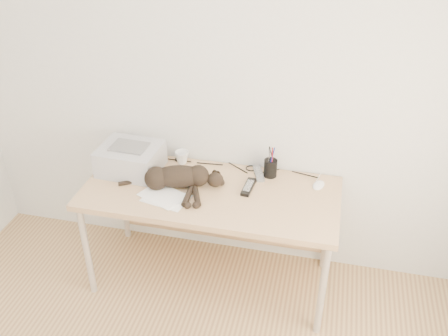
% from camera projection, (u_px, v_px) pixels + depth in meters
% --- Properties ---
extents(wall_back, '(3.50, 0.00, 3.50)m').
position_uv_depth(wall_back, '(223.00, 85.00, 3.11)').
color(wall_back, silver).
rests_on(wall_back, floor).
extents(desk, '(1.60, 0.70, 0.74)m').
position_uv_depth(desk, '(214.00, 200.00, 3.25)').
color(desk, tan).
rests_on(desk, floor).
extents(printer, '(0.40, 0.35, 0.18)m').
position_uv_depth(printer, '(131.00, 158.00, 3.27)').
color(printer, '#B7B7BC').
rests_on(printer, desk).
extents(papers, '(0.34, 0.28, 0.01)m').
position_uv_depth(papers, '(165.00, 197.00, 3.05)').
color(papers, white).
rests_on(papers, desk).
extents(cat, '(0.68, 0.33, 0.15)m').
position_uv_depth(cat, '(176.00, 178.00, 3.11)').
color(cat, black).
rests_on(cat, desk).
extents(mug, '(0.13, 0.13, 0.09)m').
position_uv_depth(mug, '(182.00, 157.00, 3.37)').
color(mug, white).
rests_on(mug, desk).
extents(pen_cup, '(0.09, 0.09, 0.22)m').
position_uv_depth(pen_cup, '(270.00, 168.00, 3.22)').
color(pen_cup, black).
rests_on(pen_cup, desk).
extents(remote_grey, '(0.11, 0.19, 0.02)m').
position_uv_depth(remote_grey, '(259.00, 174.00, 3.26)').
color(remote_grey, slate).
rests_on(remote_grey, desk).
extents(remote_black, '(0.07, 0.20, 0.02)m').
position_uv_depth(remote_black, '(248.00, 187.00, 3.12)').
color(remote_black, black).
rests_on(remote_black, desk).
extents(mouse, '(0.10, 0.13, 0.04)m').
position_uv_depth(mouse, '(319.00, 184.00, 3.14)').
color(mouse, white).
rests_on(mouse, desk).
extents(cable_tangle, '(1.36, 0.07, 0.01)m').
position_uv_depth(cable_tangle, '(222.00, 165.00, 3.36)').
color(cable_tangle, black).
rests_on(cable_tangle, desk).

